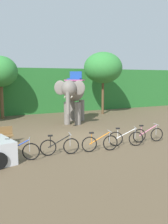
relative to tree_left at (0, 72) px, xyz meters
name	(u,v)px	position (x,y,z in m)	size (l,w,h in m)	color
ground_plane	(84,138)	(3.04, -8.79, -3.77)	(80.00, 80.00, 0.00)	brown
foliage_hedge	(26,90)	(3.04, 4.29, -1.68)	(36.00, 6.00, 4.18)	#28702D
tree_left	(0,72)	(0.00, 0.00, 0.00)	(2.68, 2.68, 5.03)	brown
tree_far_right	(103,68)	(8.66, -1.33, 0.41)	(3.45, 3.45, 5.59)	brown
elephant	(74,93)	(4.40, -4.36, -1.57)	(3.35, 3.97, 3.78)	slate
bike_blue	(18,151)	(-1.01, -10.97, -3.39)	(1.62, 0.72, 0.92)	black
bike_black	(60,146)	(0.74, -11.02, -3.39)	(1.68, 0.55, 0.92)	black
bike_orange	(100,143)	(2.57, -11.31, -3.39)	(1.68, 0.55, 0.92)	black
bike_white	(126,138)	(4.14, -11.11, -3.39)	(1.57, 0.82, 0.92)	black
bike_pink	(148,135)	(5.63, -11.01, -3.39)	(1.68, 0.56, 0.92)	black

